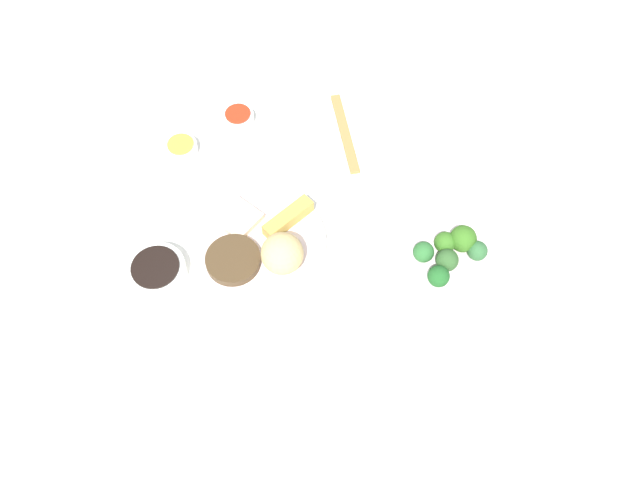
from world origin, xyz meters
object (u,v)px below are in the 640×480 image
object	(u,v)px
sauce_ramekin_sweet_and_sour	(238,118)
chopsticks_pair	(345,133)
broccoli_plate	(444,261)
main_plate	(261,244)
sauce_ramekin_hot_mustard	(182,149)
soy_sauce_bowl	(157,271)

from	to	relation	value
sauce_ramekin_sweet_and_sour	chopsticks_pair	distance (m)	0.23
broccoli_plate	main_plate	bearing A→B (deg)	-85.92
broccoli_plate	sauce_ramekin_hot_mustard	bearing A→B (deg)	-106.54
sauce_ramekin_sweet_and_sour	broccoli_plate	bearing A→B (deg)	60.07
broccoli_plate	sauce_ramekin_sweet_and_sour	distance (m)	0.53
broccoli_plate	soy_sauce_bowl	bearing A→B (deg)	-76.97
broccoli_plate	chopsticks_pair	xyz separation A→B (m)	(-0.27, -0.23, -0.00)
soy_sauce_bowl	chopsticks_pair	world-z (taller)	soy_sauce_bowl
broccoli_plate	chopsticks_pair	world-z (taller)	broccoli_plate
broccoli_plate	sauce_ramekin_hot_mustard	size ratio (longest dim) A/B	3.49
broccoli_plate	soy_sauce_bowl	xyz separation A→B (m)	(0.12, -0.52, 0.01)
soy_sauce_bowl	sauce_ramekin_sweet_and_sour	bearing A→B (deg)	171.25
broccoli_plate	chopsticks_pair	bearing A→B (deg)	-139.52
sauce_ramekin_hot_mustard	chopsticks_pair	bearing A→B (deg)	108.27
main_plate	sauce_ramekin_sweet_and_sour	xyz separation A→B (m)	(-0.29, -0.11, 0.00)
broccoli_plate	sauce_ramekin_hot_mustard	distance (m)	0.58
soy_sauce_bowl	sauce_ramekin_hot_mustard	world-z (taller)	soy_sauce_bowl
sauce_ramekin_hot_mustard	chopsticks_pair	world-z (taller)	sauce_ramekin_hot_mustard
broccoli_plate	chopsticks_pair	distance (m)	0.36
sauce_ramekin_sweet_and_sour	chopsticks_pair	world-z (taller)	sauce_ramekin_sweet_and_sour
soy_sauce_bowl	chopsticks_pair	bearing A→B (deg)	143.79
main_plate	sauce_ramekin_sweet_and_sour	size ratio (longest dim) A/B	3.81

